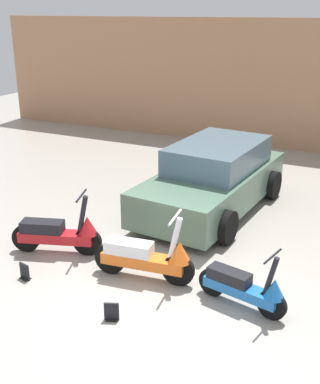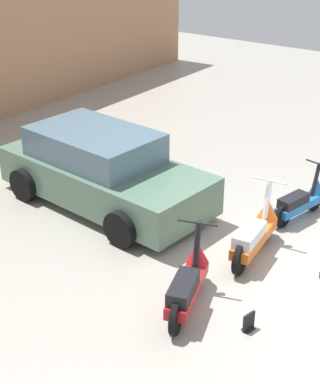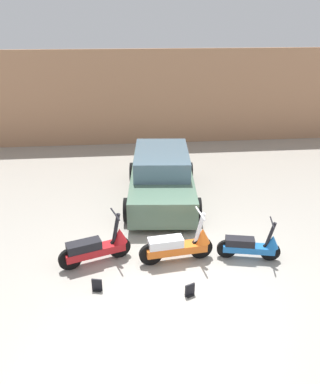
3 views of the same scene
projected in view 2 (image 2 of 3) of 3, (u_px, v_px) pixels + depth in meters
name	position (u px, v px, depth m)	size (l,w,h in m)	color
ground_plane	(296.00, 263.00, 9.07)	(28.00, 28.00, 0.00)	#9E998E
scooter_front_left	(189.00, 281.00, 7.98)	(1.51, 0.77, 1.09)	black
scooter_front_right	(256.00, 231.00, 9.16)	(1.61, 0.58, 1.12)	black
scooter_front_center	(302.00, 200.00, 10.26)	(1.34, 0.57, 0.94)	black
car_rear_left	(102.00, 170.00, 10.62)	(2.24, 4.19, 1.38)	#51705B
placard_near_left_scooter	(249.00, 323.00, 7.61)	(0.20, 0.15, 0.26)	black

